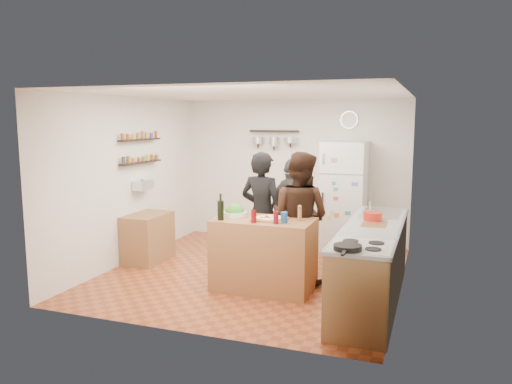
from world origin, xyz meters
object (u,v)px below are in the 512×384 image
at_px(person_back, 293,213).
at_px(skillet, 348,247).
at_px(side_table, 148,238).
at_px(fridge, 344,196).
at_px(person_left, 262,214).
at_px(wall_clock, 349,120).
at_px(prep_island, 264,254).
at_px(wine_bottle, 221,210).
at_px(salt_canister, 284,217).
at_px(pepper_mill, 300,215).
at_px(red_bowl, 373,216).
at_px(salad_bowl, 235,214).
at_px(person_center, 299,217).
at_px(counter_run, 372,265).

distance_m(person_back, skillet, 2.55).
bearing_deg(side_table, fridge, 32.52).
bearing_deg(person_left, wall_clock, -103.36).
bearing_deg(person_back, prep_island, 115.95).
relative_size(person_back, wall_clock, 5.36).
bearing_deg(fridge, wine_bottle, -113.49).
bearing_deg(skillet, fridge, 100.57).
distance_m(prep_island, person_left, 0.73).
height_order(salt_canister, skillet, salt_canister).
bearing_deg(prep_island, person_back, 86.33).
relative_size(skillet, fridge, 0.15).
relative_size(pepper_mill, salt_canister, 1.18).
xyz_separation_m(person_back, fridge, (0.53, 1.22, 0.10)).
bearing_deg(pepper_mill, person_left, 142.71).
bearing_deg(wine_bottle, red_bowl, 18.42).
height_order(salad_bowl, person_center, person_center).
relative_size(salad_bowl, person_left, 0.18).
height_order(salad_bowl, skillet, skillet).
bearing_deg(red_bowl, counter_run, -82.22).
xyz_separation_m(skillet, side_table, (-3.34, 1.77, -0.58)).
bearing_deg(wall_clock, person_left, -111.70).
bearing_deg(salad_bowl, wall_clock, 68.51).
xyz_separation_m(counter_run, wall_clock, (-0.75, 2.63, 1.70)).
distance_m(salad_bowl, person_left, 0.56).
height_order(person_back, wall_clock, wall_clock).
xyz_separation_m(salad_bowl, person_center, (0.75, 0.43, -0.07)).
bearing_deg(wall_clock, counter_run, -74.08).
xyz_separation_m(person_center, red_bowl, (0.97, -0.10, 0.10)).
relative_size(red_bowl, wall_clock, 0.78).
distance_m(counter_run, side_table, 3.49).
bearing_deg(skillet, person_back, 117.61).
relative_size(pepper_mill, skillet, 0.58).
xyz_separation_m(pepper_mill, counter_run, (0.90, -0.04, -0.54)).
xyz_separation_m(prep_island, person_back, (0.07, 1.09, 0.35)).
xyz_separation_m(salad_bowl, fridge, (1.02, 2.26, -0.04)).
bearing_deg(salt_canister, person_back, 100.76).
relative_size(salt_canister, skillet, 0.49).
xyz_separation_m(red_bowl, side_table, (-3.39, 0.22, -0.60)).
distance_m(prep_island, wall_clock, 3.20).
distance_m(wine_bottle, wall_clock, 3.27).
bearing_deg(person_center, wine_bottle, 54.52).
bearing_deg(person_back, pepper_mill, 139.69).
distance_m(salad_bowl, skillet, 2.07).
distance_m(person_back, red_bowl, 1.43).
height_order(fridge, wall_clock, wall_clock).
height_order(person_center, red_bowl, person_center).
bearing_deg(pepper_mill, counter_run, -2.30).
xyz_separation_m(person_back, skillet, (1.18, -2.26, 0.14)).
height_order(person_left, side_table, person_left).
relative_size(prep_island, person_back, 0.78).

